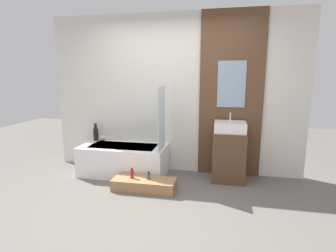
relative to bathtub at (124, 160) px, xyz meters
The scene contains 12 objects.
ground_plane 1.44m from the bathtub, 57.31° to the right, with size 12.00×12.00×0.00m, color #605B56.
wall_tiled_back 1.36m from the bathtub, 26.86° to the left, with size 4.20×0.06×2.60m, color silver.
wall_wood_accent 2.02m from the bathtub, 11.27° to the left, with size 0.98×0.04×2.60m.
bathtub is the anchor object (origin of this frame).
glass_shower_screen 0.99m from the bathtub, ahead, with size 0.01×0.45×0.97m, color silver.
wooden_step_bench 0.76m from the bathtub, 46.53° to the right, with size 0.90×0.34×0.16m, color #997047.
vanity_cabinet 1.70m from the bathtub, ahead, with size 0.49×0.46×0.77m, color brown.
sink 1.80m from the bathtub, ahead, with size 0.47×0.39×0.28m.
vase_tall_dark 0.75m from the bathtub, 157.96° to the left, with size 0.09×0.09×0.30m.
vase_round_light 0.60m from the bathtub, 153.18° to the left, with size 0.10×0.10×0.10m, color silver.
bottle_soap_primary 0.63m from the bathtub, 58.44° to the right, with size 0.05×0.05×0.15m.
bottle_soap_secondary 0.79m from the bathtub, 42.98° to the right, with size 0.05×0.05×0.12m.
Camera 1 is at (0.78, -2.72, 1.61)m, focal length 28.00 mm.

